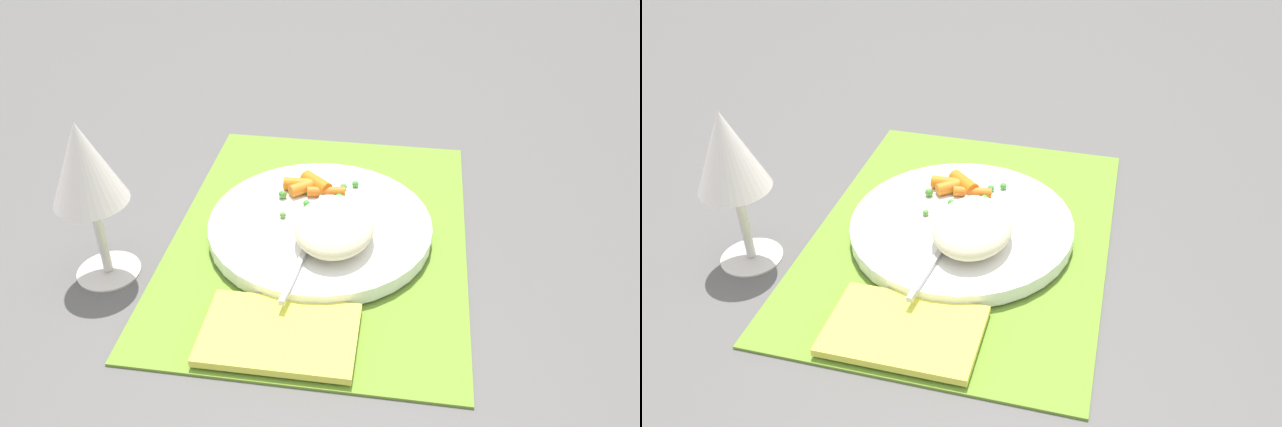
% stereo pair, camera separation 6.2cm
% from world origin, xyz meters
% --- Properties ---
extents(ground_plane, '(2.40, 2.40, 0.00)m').
position_xyz_m(ground_plane, '(0.00, 0.00, 0.00)').
color(ground_plane, '#565451').
extents(placemat, '(0.44, 0.33, 0.01)m').
position_xyz_m(placemat, '(0.00, 0.00, 0.00)').
color(placemat, olive).
rests_on(placemat, ground_plane).
extents(plate, '(0.25, 0.25, 0.02)m').
position_xyz_m(plate, '(0.00, 0.00, 0.01)').
color(plate, white).
rests_on(plate, placemat).
extents(rice_mound, '(0.11, 0.09, 0.04)m').
position_xyz_m(rice_mound, '(-0.03, -0.02, 0.04)').
color(rice_mound, beige).
rests_on(rice_mound, plate).
extents(carrot_portion, '(0.10, 0.07, 0.02)m').
position_xyz_m(carrot_portion, '(0.05, 0.02, 0.03)').
color(carrot_portion, orange).
rests_on(carrot_portion, plate).
extents(pea_scatter, '(0.09, 0.09, 0.01)m').
position_xyz_m(pea_scatter, '(0.04, 0.01, 0.03)').
color(pea_scatter, green).
rests_on(pea_scatter, plate).
extents(fork, '(0.20, 0.03, 0.01)m').
position_xyz_m(fork, '(-0.02, 0.00, 0.03)').
color(fork, '#B8B8B8').
rests_on(fork, plate).
extents(wine_glass, '(0.07, 0.07, 0.18)m').
position_xyz_m(wine_glass, '(-0.09, 0.21, 0.13)').
color(wine_glass, silver).
rests_on(wine_glass, ground_plane).
extents(napkin, '(0.10, 0.15, 0.01)m').
position_xyz_m(napkin, '(-0.17, 0.01, 0.01)').
color(napkin, '#EAE54C').
rests_on(napkin, placemat).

